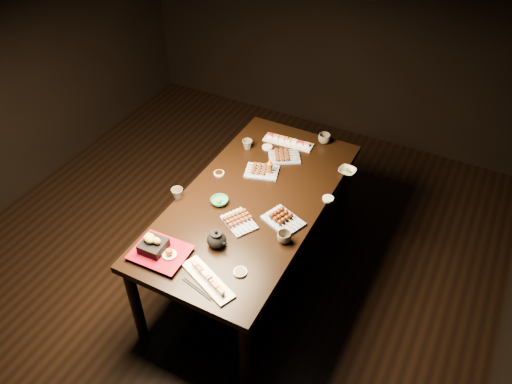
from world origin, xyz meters
TOP-DOWN VIEW (x-y plane):
  - ground at (0.00, 0.00)m, footprint 5.00×5.00m
  - dining_table at (0.26, 0.34)m, footprint 1.23×1.94m
  - sushi_platter_near at (0.36, -0.38)m, footprint 0.39×0.25m
  - sushi_platter_far at (0.20, 1.03)m, footprint 0.38×0.13m
  - yakitori_plate_center at (0.19, 0.62)m, footprint 0.27×0.22m
  - yakitori_plate_right at (0.30, 0.10)m, footprint 0.27×0.25m
  - yakitori_plate_left at (0.26, 0.85)m, footprint 0.28×0.25m
  - tsukune_plate at (0.53, 0.24)m, footprint 0.29×0.25m
  - edamame_bowl_green at (0.09, 0.20)m, footprint 0.16×0.16m
  - edamame_bowl_cream at (0.73, 0.90)m, footprint 0.13×0.13m
  - tempura_tray at (0.01, -0.34)m, footprint 0.33×0.27m
  - teacup_near_left at (-0.18, 0.12)m, footprint 0.10×0.10m
  - teacup_mid_right at (0.61, 0.09)m, footprint 0.10×0.10m
  - teacup_far_left at (-0.04, 0.83)m, footprint 0.09×0.09m
  - teacup_far_right at (0.44, 1.16)m, footprint 0.10×0.10m
  - teapot at (0.27, -0.12)m, footprint 0.17×0.17m
  - condiment_bottle at (0.25, 0.63)m, footprint 0.06×0.06m
  - sauce_dish_west at (-0.07, 0.47)m, footprint 0.07×0.07m
  - sauce_dish_east at (0.71, 0.57)m, footprint 0.08×0.08m
  - sauce_dish_se at (0.50, -0.25)m, footprint 0.08×0.08m
  - sauce_dish_nw at (0.09, 0.90)m, footprint 0.09×0.09m
  - chopsticks_near at (-0.00, -0.39)m, footprint 0.21×0.08m
  - chopsticks_se at (0.34, -0.46)m, footprint 0.22×0.07m

SIDE VIEW (x-z plane):
  - ground at x=0.00m, z-range 0.00..0.00m
  - dining_table at x=0.26m, z-range 0.00..0.75m
  - chopsticks_near at x=0.00m, z-range 0.75..0.76m
  - chopsticks_se at x=0.34m, z-range 0.75..0.76m
  - sauce_dish_west at x=-0.07m, z-range 0.75..0.76m
  - sauce_dish_east at x=0.71m, z-range 0.75..0.76m
  - sauce_dish_nw at x=0.09m, z-range 0.75..0.76m
  - sauce_dish_se at x=0.50m, z-range 0.75..0.76m
  - edamame_bowl_cream at x=0.73m, z-range 0.75..0.78m
  - edamame_bowl_green at x=0.09m, z-range 0.75..0.79m
  - sushi_platter_far at x=0.20m, z-range 0.75..0.80m
  - sushi_platter_near at x=0.36m, z-range 0.75..0.80m
  - yakitori_plate_right at x=0.30m, z-range 0.75..0.81m
  - yakitori_plate_left at x=0.26m, z-range 0.75..0.81m
  - yakitori_plate_center at x=0.19m, z-range 0.75..0.81m
  - tsukune_plate at x=0.53m, z-range 0.75..0.81m
  - teacup_mid_right at x=0.61m, z-range 0.75..0.82m
  - teacup_far_left at x=-0.04m, z-range 0.75..0.82m
  - teacup_near_left at x=-0.18m, z-range 0.75..0.82m
  - teacup_far_right at x=0.44m, z-range 0.75..0.82m
  - teapot at x=0.27m, z-range 0.75..0.87m
  - tempura_tray at x=0.01m, z-range 0.75..0.87m
  - condiment_bottle at x=0.25m, z-range 0.75..0.88m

